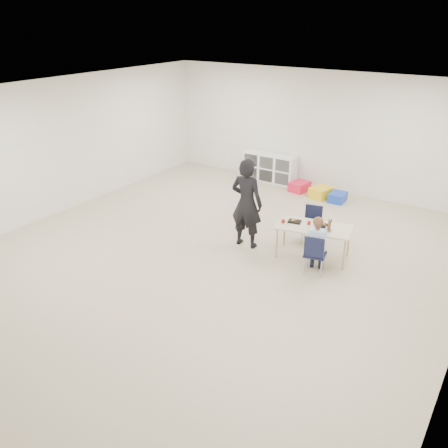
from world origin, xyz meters
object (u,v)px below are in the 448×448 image
Objects in this scene: cubby_shelf at (270,167)px; child at (316,242)px; table at (313,242)px; chair_near at (315,254)px; adult at (247,203)px.

child is at bearing -52.63° from cubby_shelf.
table is at bearing -51.26° from cubby_shelf.
table is 1.96× the size of chair_near.
adult reaches higher than child.
adult is (-1.48, 0.26, 0.27)m from child.
adult is (1.41, -3.52, 0.48)m from cubby_shelf.
chair_near is (0.26, -0.50, 0.05)m from table.
child is 0.67× the size of adult.
chair_near is 0.51× the size of cubby_shelf.
cubby_shelf is at bearing 117.16° from table.
child reaches higher than table.
cubby_shelf is 0.84× the size of adult.
table is at bearing -172.08° from adult.
adult is at bearing 158.47° from child.
adult reaches higher than table.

